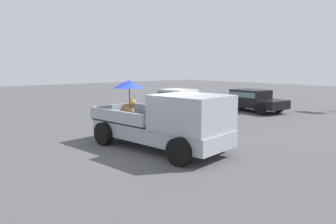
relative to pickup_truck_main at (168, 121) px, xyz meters
name	(u,v)px	position (x,y,z in m)	size (l,w,h in m)	color
ground_plane	(159,148)	(-0.41, -0.05, -0.97)	(80.00, 80.00, 0.00)	#4C4C4F
pickup_truck_main	(168,121)	(0.00, 0.00, 0.00)	(5.24, 2.74, 2.26)	black
parked_sedan_near	(251,99)	(-3.56, 9.95, -0.22)	(4.44, 2.27, 1.33)	black
parked_sedan_far	(179,99)	(-6.74, 6.74, -0.22)	(4.30, 1.98, 1.33)	black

